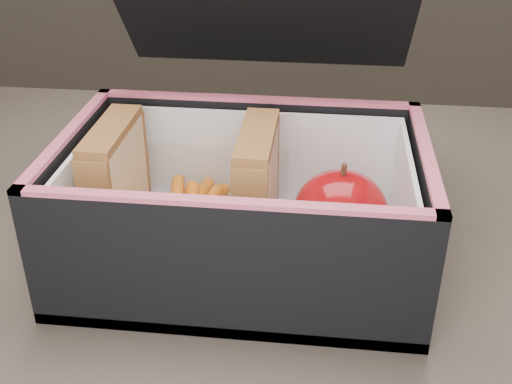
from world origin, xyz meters
The scene contains 8 objects.
kitchen_table centered at (0.00, 0.00, 0.66)m, with size 1.20×0.80×0.75m.
lunch_bag centered at (0.02, 0.01, 0.81)m, with size 0.29×0.32×0.26m.
plastic_tub centered at (-0.02, 0.01, 0.80)m, with size 0.16×0.12×0.07m, color white, non-canonical shape.
sandwich_left centered at (-0.08, 0.01, 0.82)m, with size 0.03×0.10×0.11m.
sandwich_right centered at (0.04, 0.01, 0.82)m, with size 0.03×0.10×0.11m.
carrot_sticks centered at (-0.02, 0.01, 0.78)m, with size 0.05×0.15×0.03m.
paper_napkin centered at (0.10, 0.01, 0.77)m, with size 0.07×0.07×0.01m, color white.
red_apple centered at (0.11, 0.00, 0.81)m, with size 0.09×0.09×0.08m.
Camera 1 is at (0.09, -0.44, 1.08)m, focal length 45.00 mm.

